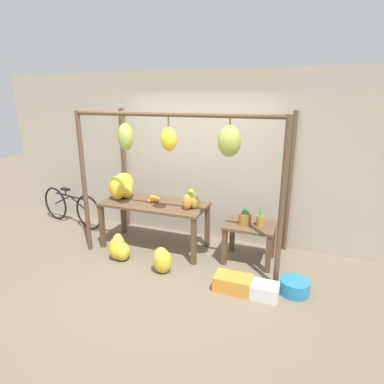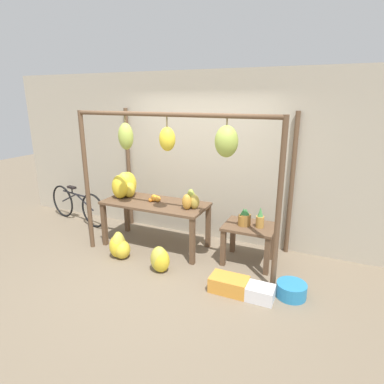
{
  "view_description": "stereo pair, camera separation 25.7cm",
  "coord_description": "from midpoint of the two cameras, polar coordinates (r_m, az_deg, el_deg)",
  "views": [
    {
      "loc": [
        1.77,
        -3.57,
        2.38
      ],
      "look_at": [
        0.12,
        0.74,
        1.01
      ],
      "focal_mm": 30.0,
      "sensor_mm": 36.0,
      "label": 1
    },
    {
      "loc": [
        2.01,
        -3.47,
        2.38
      ],
      "look_at": [
        0.12,
        0.74,
        1.01
      ],
      "focal_mm": 30.0,
      "sensor_mm": 36.0,
      "label": 2
    }
  ],
  "objects": [
    {
      "name": "ground_plane",
      "position": [
        4.65,
        -6.5,
        -14.4
      ],
      "size": [
        20.0,
        20.0,
        0.0
      ],
      "primitive_type": "plane",
      "color": "#756651"
    },
    {
      "name": "shop_wall_back",
      "position": [
        5.45,
        0.29,
        6.15
      ],
      "size": [
        8.0,
        0.08,
        2.8
      ],
      "color": "#B2A893",
      "rests_on": "ground_plane"
    },
    {
      "name": "stall_awning",
      "position": [
        4.46,
        -3.02,
        6.38
      ],
      "size": [
        3.02,
        1.3,
        2.2
      ],
      "color": "brown",
      "rests_on": "ground_plane"
    },
    {
      "name": "display_table_main",
      "position": [
        5.2,
        -8.16,
        -3.03
      ],
      "size": [
        1.69,
        0.73,
        0.76
      ],
      "color": "brown",
      "rests_on": "ground_plane"
    },
    {
      "name": "display_table_side",
      "position": [
        4.83,
        8.72,
        -7.17
      ],
      "size": [
        0.73,
        0.58,
        0.59
      ],
      "color": "brown",
      "rests_on": "ground_plane"
    },
    {
      "name": "banana_pile_on_table",
      "position": [
        5.45,
        -13.6,
        0.91
      ],
      "size": [
        0.42,
        0.51,
        0.42
      ],
      "color": "gold",
      "rests_on": "display_table_main"
    },
    {
      "name": "orange_pile",
      "position": [
        5.22,
        -8.28,
        -1.24
      ],
      "size": [
        0.2,
        0.2,
        0.09
      ],
      "color": "orange",
      "rests_on": "display_table_main"
    },
    {
      "name": "pineapple_cluster",
      "position": [
        4.71,
        8.54,
        -4.48
      ],
      "size": [
        0.37,
        0.16,
        0.3
      ],
      "color": "#A3702D",
      "rests_on": "display_table_side"
    },
    {
      "name": "banana_pile_ground_left",
      "position": [
        5.08,
        -14.34,
        -9.66
      ],
      "size": [
        0.4,
        0.35,
        0.41
      ],
      "color": "gold",
      "rests_on": "ground_plane"
    },
    {
      "name": "banana_pile_ground_right",
      "position": [
        4.62,
        -6.97,
        -12.03
      ],
      "size": [
        0.29,
        0.25,
        0.38
      ],
      "color": "yellow",
      "rests_on": "ground_plane"
    },
    {
      "name": "fruit_crate_white",
      "position": [
        4.27,
        5.57,
        -15.83
      ],
      "size": [
        0.48,
        0.29,
        0.2
      ],
      "color": "orange",
      "rests_on": "ground_plane"
    },
    {
      "name": "blue_bucket",
      "position": [
        4.36,
        16.13,
        -15.91
      ],
      "size": [
        0.37,
        0.37,
        0.18
      ],
      "color": "teal",
      "rests_on": "ground_plane"
    },
    {
      "name": "parked_bicycle",
      "position": [
        6.65,
        -21.73,
        -2.5
      ],
      "size": [
        1.61,
        0.36,
        0.71
      ],
      "color": "black",
      "rests_on": "ground_plane"
    },
    {
      "name": "papaya_pile",
      "position": [
        4.84,
        -1.69,
        -1.47
      ],
      "size": [
        0.28,
        0.34,
        0.3
      ],
      "color": "gold",
      "rests_on": "display_table_main"
    },
    {
      "name": "fruit_crate_purple",
      "position": [
        4.21,
        10.37,
        -16.77
      ],
      "size": [
        0.43,
        0.26,
        0.18
      ],
      "color": "silver",
      "rests_on": "ground_plane"
    }
  ]
}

